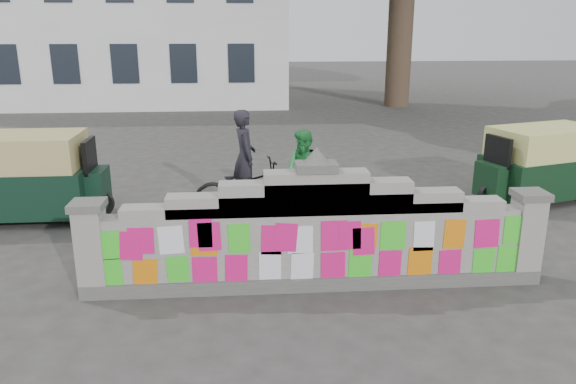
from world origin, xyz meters
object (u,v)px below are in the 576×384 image
cyclist_bike (245,187)px  rickshaw_left (24,176)px  pedestrian (304,172)px  cyclist_rider (245,169)px  rickshaw_right (541,163)px

cyclist_bike → rickshaw_left: (-4.12, -0.02, 0.32)m
rickshaw_left → pedestrian: bearing=-0.1°
cyclist_rider → pedestrian: (1.14, -0.00, -0.08)m
cyclist_bike → cyclist_rider: cyclist_rider is taller
cyclist_bike → cyclist_rider: size_ratio=1.12×
rickshaw_right → cyclist_rider: bearing=-13.4°
cyclist_rider → rickshaw_right: bearing=-97.7°
cyclist_rider → rickshaw_right: (6.13, 0.37, -0.09)m
pedestrian → rickshaw_left: size_ratio=0.55×
cyclist_rider → rickshaw_right: size_ratio=0.62×
cyclist_rider → rickshaw_left: 4.12m
cyclist_bike → cyclist_rider: (0.00, 0.00, 0.37)m
cyclist_bike → pedestrian: bearing=-101.3°
cyclist_bike → rickshaw_right: rickshaw_right is taller
rickshaw_left → cyclist_rider: bearing=-0.1°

